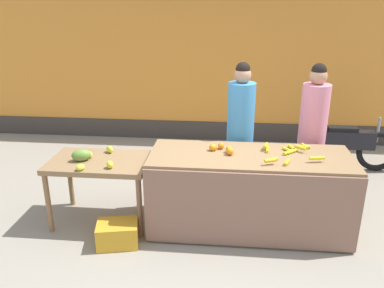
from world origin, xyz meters
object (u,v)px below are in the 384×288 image
Objects in this scene: vendor_woman_pink_shirt at (312,136)px; produce_sack at (178,177)px; produce_crate at (118,234)px; parked_motorcycle at (347,146)px; vendor_woman_blue_shirt at (240,134)px.

produce_sack is (-1.70, 0.02, -0.66)m from vendor_woman_pink_shirt.
vendor_woman_pink_shirt is at bearing 28.10° from produce_crate.
produce_crate is (-2.22, -1.18, -0.80)m from vendor_woman_pink_shirt.
parked_motorcycle reaches higher than produce_crate.
vendor_woman_blue_shirt is 3.41× the size of produce_sack.
vendor_woman_blue_shirt is at bearing -145.52° from parked_motorcycle.
produce_crate is at bearing -142.35° from parked_motorcycle.
produce_crate is at bearing -138.61° from vendor_woman_blue_shirt.
vendor_woman_blue_shirt is 1.15× the size of parked_motorcycle.
produce_crate is (-3.03, -2.34, -0.27)m from parked_motorcycle.
vendor_woman_blue_shirt is 0.90m from vendor_woman_pink_shirt.
vendor_woman_pink_shirt is 1.82m from produce_sack.
parked_motorcycle is (0.81, 1.16, -0.53)m from vendor_woman_pink_shirt.
vendor_woman_blue_shirt is 1.00× the size of vendor_woman_pink_shirt.
parked_motorcycle is at bearing 24.23° from produce_sack.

